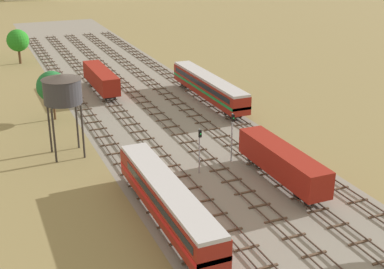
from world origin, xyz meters
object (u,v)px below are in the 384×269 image
(freight_boxcar_centre_near, at_px, (282,161))
(passenger_coach_centre_right_mid, at_px, (208,86))
(freight_boxcar_left_midfar, at_px, (101,78))
(water_tower, at_px, (62,90))
(signal_post_nearest, at_px, (232,132))
(signal_post_near, at_px, (200,145))
(diesel_railcar_far_left_nearest, at_px, (167,198))

(freight_boxcar_centre_near, xyz_separation_m, passenger_coach_centre_right_mid, (4.68, 28.68, 0.16))
(freight_boxcar_left_midfar, relative_size, water_tower, 1.43)
(freight_boxcar_centre_near, height_order, signal_post_nearest, signal_post_nearest)
(freight_boxcar_centre_near, relative_size, signal_post_near, 2.69)
(freight_boxcar_centre_near, relative_size, freight_boxcar_left_midfar, 1.00)
(freight_boxcar_centre_near, xyz_separation_m, signal_post_nearest, (-2.35, 6.95, 1.24))
(passenger_coach_centre_right_mid, relative_size, freight_boxcar_left_midfar, 1.57)
(diesel_railcar_far_left_nearest, distance_m, freight_boxcar_left_midfar, 43.83)
(passenger_coach_centre_right_mid, xyz_separation_m, signal_post_nearest, (-7.02, -21.73, 1.08))
(diesel_railcar_far_left_nearest, relative_size, signal_post_near, 3.94)
(diesel_railcar_far_left_nearest, bearing_deg, signal_post_near, 51.26)
(passenger_coach_centre_right_mid, xyz_separation_m, water_tower, (-24.08, -12.37, 5.43))
(diesel_railcar_far_left_nearest, height_order, freight_boxcar_left_midfar, diesel_railcar_far_left_nearest)
(passenger_coach_centre_right_mid, bearing_deg, signal_post_nearest, -107.91)
(passenger_coach_centre_right_mid, height_order, signal_post_nearest, signal_post_nearest)
(diesel_railcar_far_left_nearest, relative_size, passenger_coach_centre_right_mid, 0.93)
(diesel_railcar_far_left_nearest, distance_m, signal_post_near, 11.25)
(freight_boxcar_centre_near, bearing_deg, water_tower, 139.94)
(freight_boxcar_centre_near, height_order, signal_post_near, signal_post_near)
(diesel_railcar_far_left_nearest, xyz_separation_m, freight_boxcar_left_midfar, (4.69, 43.58, -0.15))
(diesel_railcar_far_left_nearest, height_order, freight_boxcar_centre_near, diesel_railcar_far_left_nearest)
(water_tower, height_order, signal_post_near, water_tower)
(signal_post_nearest, relative_size, signal_post_near, 1.13)
(diesel_railcar_far_left_nearest, xyz_separation_m, signal_post_nearest, (11.71, 10.22, 1.10))
(freight_boxcar_centre_near, height_order, water_tower, water_tower)
(water_tower, relative_size, signal_post_nearest, 1.67)
(passenger_coach_centre_right_mid, bearing_deg, signal_post_near, -116.78)
(passenger_coach_centre_right_mid, distance_m, signal_post_near, 26.00)
(freight_boxcar_centre_near, relative_size, water_tower, 1.43)
(diesel_railcar_far_left_nearest, bearing_deg, water_tower, 105.26)
(freight_boxcar_left_midfar, bearing_deg, signal_post_near, -86.16)
(freight_boxcar_centre_near, relative_size, passenger_coach_centre_right_mid, 0.64)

